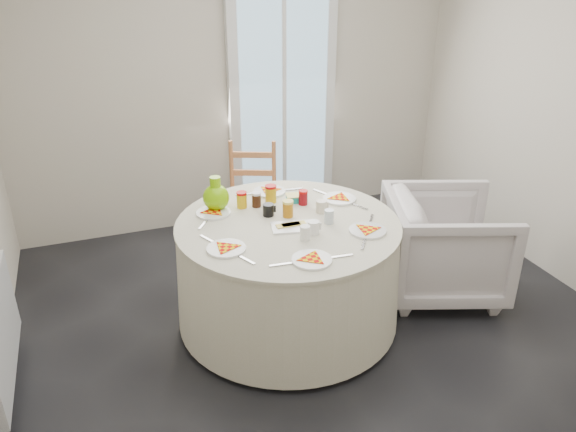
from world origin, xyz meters
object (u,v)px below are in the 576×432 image
object	(u,v)px
radiator	(0,333)
wooden_chair	(252,200)
green_pitcher	(216,194)
armchair	(445,244)
table	(288,273)

from	to	relation	value
radiator	wooden_chair	xyz separation A→B (m)	(1.83, 1.10, 0.09)
wooden_chair	green_pitcher	distance (m)	0.92
green_pitcher	radiator	bearing A→B (deg)	-161.79
armchair	green_pitcher	world-z (taller)	green_pitcher
radiator	green_pitcher	world-z (taller)	green_pitcher
radiator	wooden_chair	distance (m)	2.14
table	wooden_chair	distance (m)	1.05
radiator	armchair	distance (m)	2.97
radiator	armchair	xyz separation A→B (m)	(2.97, 0.01, 0.01)
table	green_pitcher	bearing A→B (deg)	137.16
radiator	wooden_chair	size ratio (longest dim) A/B	1.07
radiator	green_pitcher	xyz separation A→B (m)	(1.38, 0.41, 0.49)
wooden_chair	green_pitcher	size ratio (longest dim) A/B	4.06
radiator	armchair	size ratio (longest dim) A/B	1.18
table	radiator	bearing A→B (deg)	-178.23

